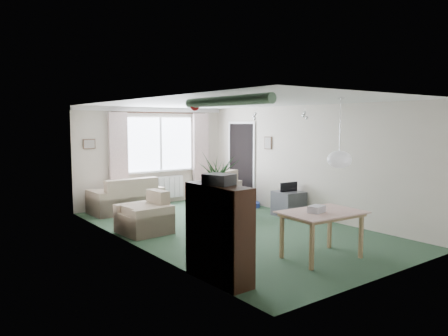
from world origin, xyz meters
TOP-DOWN VIEW (x-y plane):
  - ground at (0.00, 0.00)m, footprint 6.50×6.50m
  - window at (0.20, 3.23)m, footprint 1.80×0.03m
  - curtain_rod at (0.20, 3.15)m, footprint 2.60×0.03m
  - curtain_left at (-0.95, 3.13)m, footprint 0.45×0.08m
  - curtain_right at (1.35, 3.13)m, footprint 0.45×0.08m
  - radiator at (0.20, 3.19)m, footprint 1.20×0.10m
  - doorway at (1.99, 2.20)m, footprint 0.03×0.95m
  - pendant_lamp at (0.20, -2.30)m, footprint 0.36×0.36m
  - tinsel_garland at (-1.92, -2.30)m, footprint 1.60×1.60m
  - bauble_cluster_a at (1.30, 0.90)m, footprint 0.20×0.20m
  - bauble_cluster_b at (1.60, -0.30)m, footprint 0.20×0.20m
  - wall_picture_back at (-1.60, 3.23)m, footprint 0.28×0.03m
  - wall_picture_right at (1.98, 1.20)m, footprint 0.03×0.24m
  - sofa at (-0.96, 2.75)m, footprint 1.60×0.87m
  - armchair_corner at (1.15, 2.20)m, footprint 1.23×1.20m
  - armchair_left at (-1.50, 0.75)m, footprint 0.86×0.90m
  - coffee_table at (0.50, 0.85)m, footprint 1.07×0.80m
  - photo_frame at (0.61, 0.82)m, footprint 0.12×0.06m
  - bookshelf at (-1.84, -2.05)m, footprint 0.37×1.03m
  - hifi_box at (-1.84, -2.06)m, footprint 0.37×0.42m
  - houseplant at (-1.65, -1.76)m, footprint 0.90×0.90m
  - dining_table at (-0.05, -2.21)m, footprint 1.15×0.82m
  - gift_box at (-0.17, -2.20)m, footprint 0.29×0.23m
  - tv_cube at (1.70, 0.22)m, footprint 0.59×0.64m
  - pet_bed at (1.65, 1.52)m, footprint 0.68×0.68m

SIDE VIEW (x-z plane):
  - ground at x=0.00m, z-range 0.00..0.00m
  - pet_bed at x=1.65m, z-range 0.00..0.11m
  - coffee_table at x=0.50m, z-range 0.00..0.43m
  - tv_cube at x=1.70m, z-range 0.00..0.54m
  - dining_table at x=-0.05m, z-range 0.00..0.69m
  - armchair_left at x=-1.50m, z-range 0.00..0.76m
  - sofa at x=-0.96m, z-range 0.00..0.79m
  - radiator at x=0.20m, z-range 0.12..0.68m
  - armchair_corner at x=1.15m, z-range 0.00..0.88m
  - photo_frame at x=0.61m, z-range 0.43..0.59m
  - bookshelf at x=-1.84m, z-range 0.00..1.24m
  - gift_box at x=-0.17m, z-range 0.69..0.81m
  - houseplant at x=-1.65m, z-range 0.00..1.60m
  - doorway at x=1.99m, z-range 0.00..2.00m
  - curtain_left at x=-0.95m, z-range 0.27..2.27m
  - curtain_right at x=1.35m, z-range 0.27..2.27m
  - hifi_box at x=-1.84m, z-range 1.24..1.38m
  - pendant_lamp at x=0.20m, z-range 1.30..1.66m
  - window at x=0.20m, z-range 0.85..2.15m
  - wall_picture_back at x=-1.60m, z-range 1.44..1.66m
  - wall_picture_right at x=1.98m, z-range 1.40..1.70m
  - bauble_cluster_a at x=1.30m, z-range 2.12..2.32m
  - bauble_cluster_b at x=1.60m, z-range 2.12..2.32m
  - curtain_rod at x=0.20m, z-range 2.25..2.29m
  - tinsel_garland at x=-1.92m, z-range 2.22..2.34m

